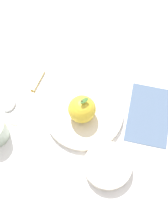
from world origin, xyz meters
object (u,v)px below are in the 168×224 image
at_px(side_bowl, 108,165).
at_px(apple, 81,110).
at_px(dinner_plate, 84,113).
at_px(spoon, 13,98).
at_px(knife, 32,92).
at_px(linen_napkin, 149,114).

bearing_deg(side_bowl, apple, 97.73).
height_order(dinner_plate, side_bowl, side_bowl).
xyz_separation_m(dinner_plate, side_bowl, (0.01, -0.16, 0.01)).
distance_m(apple, spoon, 0.22).
xyz_separation_m(side_bowl, spoon, (-0.19, 0.28, -0.01)).
bearing_deg(spoon, knife, 5.02).
height_order(side_bowl, linen_napkin, side_bowl).
bearing_deg(knife, linen_napkin, -30.70).
height_order(apple, side_bowl, apple).
distance_m(dinner_plate, side_bowl, 0.16).
height_order(dinner_plate, knife, dinner_plate).
relative_size(apple, linen_napkin, 0.48).
bearing_deg(side_bowl, dinner_plate, 93.45).
bearing_deg(spoon, side_bowl, -55.40).
bearing_deg(side_bowl, linen_napkin, 31.92).
bearing_deg(side_bowl, knife, 115.35).
bearing_deg(knife, side_bowl, -64.65).
xyz_separation_m(apple, linen_napkin, (0.19, -0.05, -0.05)).
distance_m(dinner_plate, linen_napkin, 0.19).
bearing_deg(spoon, apple, -35.29).
distance_m(apple, side_bowl, 0.16).
bearing_deg(spoon, linen_napkin, -25.84).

